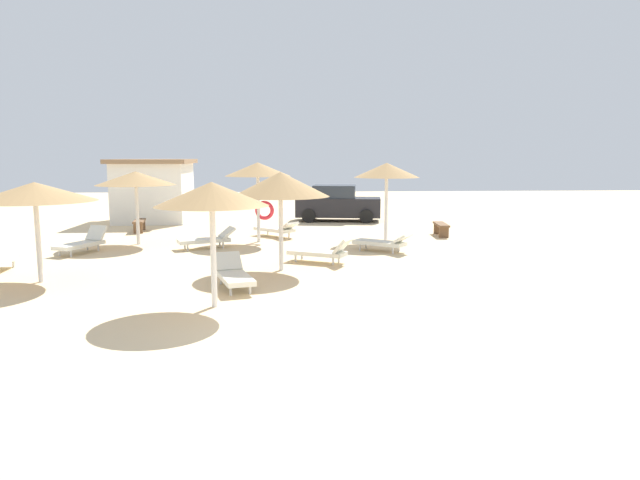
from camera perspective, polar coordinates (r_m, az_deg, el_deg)
name	(u,v)px	position (r m, az deg, el deg)	size (l,w,h in m)	color
ground_plane	(331,330)	(10.34, 1.12, -9.04)	(80.00, 80.00, 0.00)	beige
parasol_0	(258,171)	(20.65, -6.24, 6.91)	(2.37, 2.37, 2.88)	silver
parasol_1	(35,192)	(15.51, -26.68, 4.31)	(2.91, 2.91, 2.48)	silver
parasol_2	(281,185)	(15.37, -3.98, 5.57)	(2.64, 2.64, 2.68)	silver
parasol_3	(387,171)	(20.67, 6.70, 6.92)	(2.34, 2.34, 2.86)	silver
parasol_4	(212,195)	(11.74, -10.80, 4.48)	(2.32, 2.32, 2.59)	silver
parasol_5	(136,179)	(21.01, -17.99, 5.88)	(2.75, 2.75, 2.57)	silver
lounger_0	(208,239)	(19.60, -11.16, 0.08)	(2.00, 1.28, 0.70)	silver
lounger_2	(321,252)	(16.66, 0.14, -1.19)	(1.95, 1.42, 0.78)	silver
lounger_3	(383,242)	(18.69, 6.34, -0.23)	(1.92, 1.64, 0.65)	silver
lounger_4	(234,275)	(13.66, -8.65, -3.44)	(1.14, 1.99, 0.74)	silver
lounger_5	(82,243)	(19.89, -22.71, -0.27)	(1.33, 1.94, 0.81)	silver
lounger_6	(277,229)	(22.06, -4.37, 1.12)	(1.79, 1.81, 0.64)	silver
bench_0	(441,227)	(22.80, 12.04, 1.29)	(0.52, 1.53, 0.49)	brown
bench_1	(139,223)	(24.64, -17.64, 1.59)	(0.61, 1.54, 0.49)	brown
parked_car	(338,204)	(27.43, 1.78, 3.64)	(4.22, 2.48, 1.72)	black
beach_cabana	(154,190)	(28.41, -16.29, 4.84)	(3.62, 4.05, 2.95)	white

